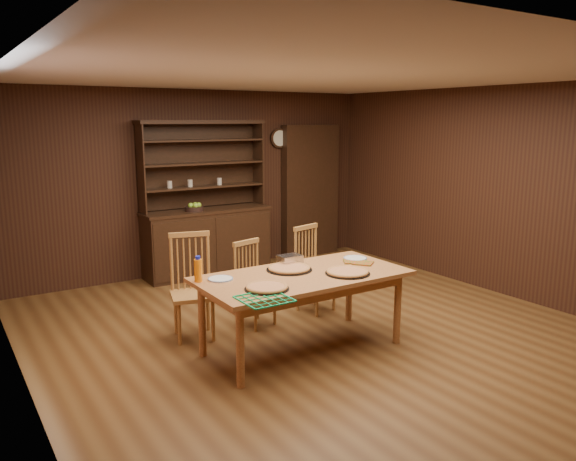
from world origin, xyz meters
TOP-DOWN VIEW (x-y plane):
  - floor at (0.00, 0.00)m, footprint 6.00×6.00m
  - room_shell at (0.00, 0.00)m, footprint 6.00×6.00m
  - china_hutch at (-0.00, 2.75)m, footprint 1.84×0.52m
  - doorway at (1.90, 2.90)m, footprint 1.00×0.18m
  - wall_clock at (1.35, 2.96)m, footprint 0.30×0.05m
  - dining_table at (-0.38, -0.24)m, footprint 1.99×0.99m
  - chair_left at (-1.12, 0.68)m, footprint 0.53×0.52m
  - chair_center at (-0.45, 0.63)m, footprint 0.45×0.44m
  - chair_right at (0.36, 0.67)m, footprint 0.49×0.47m
  - pizza_left at (-0.91, -0.47)m, footprint 0.39×0.39m
  - pizza_right at (-0.02, -0.46)m, footprint 0.42×0.42m
  - pizza_center at (-0.41, -0.05)m, footprint 0.45×0.45m
  - cooling_rack at (-1.07, -0.70)m, footprint 0.43×0.43m
  - plate_left at (-1.12, 0.01)m, footprint 0.23×0.23m
  - plate_right at (0.41, -0.05)m, footprint 0.25×0.25m
  - foil_dish at (-0.28, 0.15)m, footprint 0.23×0.16m
  - juice_bottle at (-1.31, 0.06)m, footprint 0.07×0.07m
  - pot_holder_a at (0.35, -0.24)m, footprint 0.27×0.27m
  - pot_holder_b at (0.31, -0.14)m, footprint 0.26×0.26m
  - fruit_bowl at (-0.20, 2.69)m, footprint 0.26×0.26m

SIDE VIEW (x-z plane):
  - floor at x=0.00m, z-range 0.00..0.00m
  - chair_center at x=-0.45m, z-range 0.02..0.94m
  - chair_right at x=0.36m, z-range 0.03..1.02m
  - chair_left at x=-1.12m, z-range 0.03..1.10m
  - china_hutch at x=0.00m, z-range -0.49..1.68m
  - dining_table at x=-0.38m, z-range 0.30..1.05m
  - pot_holder_b at x=0.31m, z-range 0.75..0.76m
  - pot_holder_a at x=0.35m, z-range 0.75..0.76m
  - cooling_rack at x=-1.07m, z-range 0.75..0.77m
  - plate_right at x=0.41m, z-range 0.75..0.77m
  - plate_left at x=-1.12m, z-range 0.75..0.77m
  - pizza_center at x=-0.41m, z-range 0.75..0.79m
  - pizza_right at x=-0.02m, z-range 0.75..0.79m
  - pizza_left at x=-0.91m, z-range 0.75..0.79m
  - foil_dish at x=-0.28m, z-range 0.75..0.84m
  - juice_bottle at x=-1.31m, z-range 0.74..0.98m
  - fruit_bowl at x=-0.20m, z-range 0.93..1.04m
  - doorway at x=1.90m, z-range 0.00..2.10m
  - room_shell at x=0.00m, z-range -1.42..4.58m
  - wall_clock at x=1.35m, z-range 1.75..2.05m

